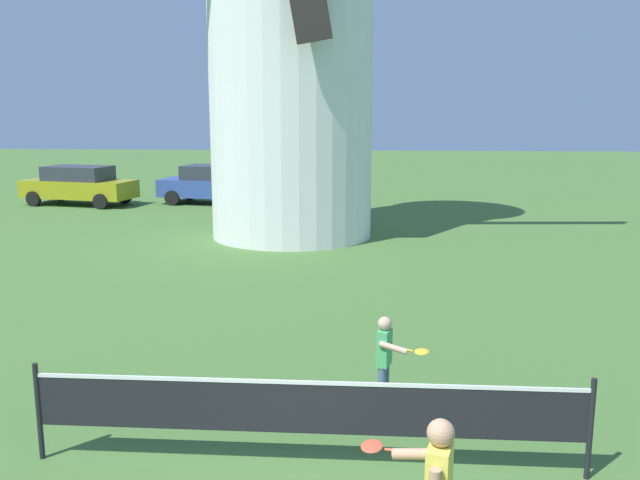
% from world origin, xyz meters
% --- Properties ---
extents(tennis_net, '(5.90, 0.06, 1.10)m').
position_xyz_m(tennis_net, '(-0.03, 2.44, 0.69)').
color(tennis_net, black).
rests_on(tennis_net, ground_plane).
extents(player_far, '(0.68, 0.64, 1.18)m').
position_xyz_m(player_far, '(0.84, 4.08, 0.67)').
color(player_far, slate).
rests_on(player_far, ground_plane).
extents(parked_car_mustard, '(4.72, 2.56, 1.56)m').
position_xyz_m(parked_car_mustard, '(-11.00, 21.99, 0.81)').
color(parked_car_mustard, '#999919').
rests_on(parked_car_mustard, ground_plane).
extents(parked_car_blue, '(4.63, 2.44, 1.56)m').
position_xyz_m(parked_car_blue, '(-5.60, 22.68, 0.81)').
color(parked_car_blue, '#334C99').
rests_on(parked_car_blue, ground_plane).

